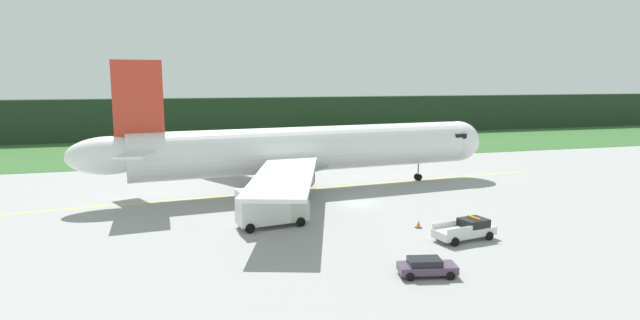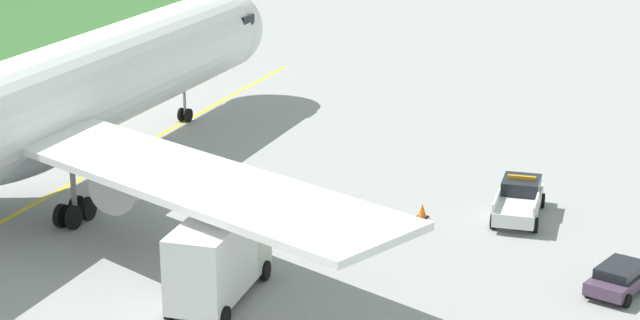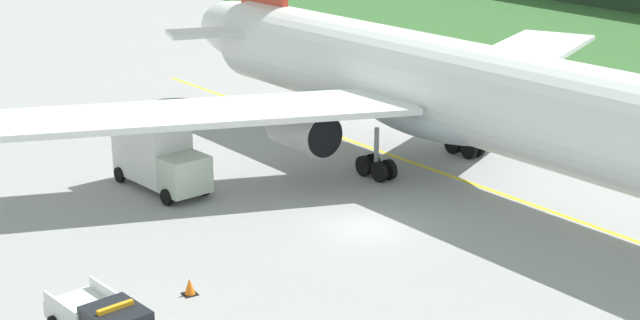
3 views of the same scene
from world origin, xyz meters
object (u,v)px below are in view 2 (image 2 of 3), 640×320
object	(u,v)px
apron_cone	(422,211)
catering_truck	(217,259)
staff_car	(621,277)
ops_pickup_truck	(519,199)
airliner	(37,109)

from	to	relation	value
apron_cone	catering_truck	bearing A→B (deg)	162.62
staff_car	apron_cone	bearing A→B (deg)	65.88
ops_pickup_truck	catering_truck	xyz separation A→B (m)	(-15.82, 8.64, 1.03)
ops_pickup_truck	staff_car	distance (m)	9.94
ops_pickup_truck	catering_truck	world-z (taller)	catering_truck
airliner	staff_car	size ratio (longest dim) A/B	12.24
apron_cone	ops_pickup_truck	bearing A→B (deg)	-61.89
ops_pickup_truck	apron_cone	xyz separation A→B (m)	(-2.36, 4.43, -0.54)
staff_car	catering_truck	bearing A→B (deg)	118.93
airliner	staff_car	bearing A→B (deg)	-87.61
ops_pickup_truck	staff_car	size ratio (longest dim) A/B	1.35
airliner	catering_truck	xyz separation A→B (m)	(-7.20, -15.25, -3.12)
staff_car	apron_cone	size ratio (longest dim) A/B	5.90
airliner	staff_car	world-z (taller)	airliner
airliner	ops_pickup_truck	distance (m)	25.74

